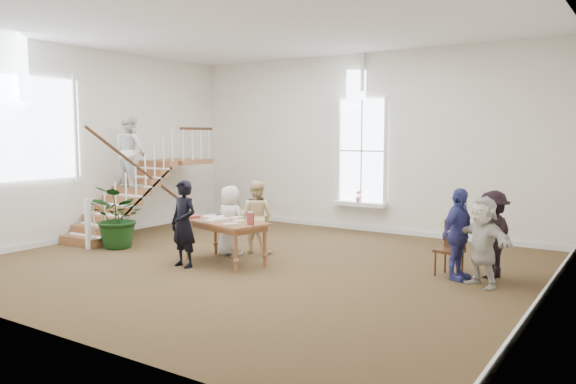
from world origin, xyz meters
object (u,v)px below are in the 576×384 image
Objects in this scene: police_officer at (184,224)px; woman_cluster_a at (458,234)px; person_yellow at (257,217)px; woman_cluster_c at (483,242)px; floor_plant at (119,217)px; library_table at (224,225)px; woman_cluster_b at (492,234)px; side_chair at (452,245)px; elderly_woman at (230,221)px.

police_officer reaches higher than woman_cluster_a.
woman_cluster_c is at bearing 172.75° from person_yellow.
floor_plant is (-6.94, -1.39, -0.10)m from woman_cluster_a.
police_officer reaches higher than floor_plant.
library_table is 1.22× the size of woman_cluster_a.
woman_cluster_a is 0.64m from woman_cluster_b.
floor_plant is at bearing -141.64° from woman_cluster_c.
library_table is 1.18× the size of police_officer.
library_table is 4.90m from woman_cluster_b.
police_officer is 1.18× the size of floor_plant.
woman_cluster_c is at bearing 15.58° from woman_cluster_b.
person_yellow is 4.66m from woman_cluster_b.
woman_cluster_a is 0.50m from woman_cluster_c.
woman_cluster_a is at bearing -42.13° from side_chair.
police_officer reaches higher than woman_cluster_b.
person_yellow is 1.58× the size of side_chair.
police_officer reaches higher than woman_cluster_c.
library_table is 1.10m from person_yellow.
side_chair is at bearing -161.38° from elderly_woman.
elderly_woman is at bearing 17.28° from floor_plant.
police_officer is 4.94m from woman_cluster_a.
police_officer is 1.07× the size of woman_cluster_b.
police_officer is 1.03× the size of woman_cluster_a.
library_table is at bearing -147.18° from side_chair.
person_yellow is at bearing -113.89° from elderly_woman.
woman_cluster_c is (5.03, 1.67, -0.07)m from police_officer.
library_table is 4.72m from woman_cluster_c.
library_table is 1.27× the size of woman_cluster_b.
police_officer reaches higher than person_yellow.
police_officer is 2.42m from floor_plant.
police_officer is at bearing 70.81° from person_yellow.
woman_cluster_b is 1.02× the size of woman_cluster_c.
person_yellow reaches higher than elderly_woman.
police_officer is 5.54m from woman_cluster_b.
woman_cluster_a reaches higher than woman_cluster_c.
elderly_woman is 4.38m from side_chair.
woman_cluster_a is at bearing -30.00° from woman_cluster_b.
side_chair is (-0.64, -0.20, -0.23)m from woman_cluster_b.
woman_cluster_c is at bearing -168.01° from elderly_woman.
library_table is 1.30× the size of woman_cluster_c.
library_table is 1.26× the size of person_yellow.
library_table is 2.00× the size of side_chair.
woman_cluster_c is at bearing -101.47° from woman_cluster_a.
side_chair reaches higher than library_table.
elderly_woman reaches higher than library_table.
floor_plant reaches higher than side_chair.
woman_cluster_c is 7.50m from floor_plant.
library_table is at bearing -138.27° from woman_cluster_c.
police_officer is at bearing 124.35° from woman_cluster_a.
library_table is at bearing 85.03° from person_yellow.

